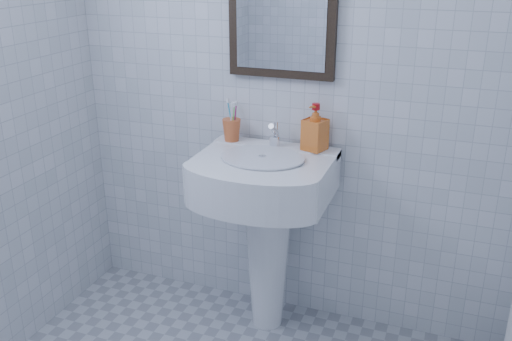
% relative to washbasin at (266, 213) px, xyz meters
% --- Properties ---
extents(wall_back, '(2.20, 0.02, 2.50)m').
position_rel_washbasin_xyz_m(wall_back, '(0.04, 0.21, 0.62)').
color(wall_back, silver).
rests_on(wall_back, ground).
extents(washbasin, '(0.61, 0.45, 0.94)m').
position_rel_washbasin_xyz_m(washbasin, '(0.00, 0.00, 0.00)').
color(washbasin, white).
rests_on(washbasin, ground).
extents(faucet, '(0.05, 0.11, 0.13)m').
position_rel_washbasin_xyz_m(faucet, '(0.00, 0.11, 0.35)').
color(faucet, silver).
rests_on(faucet, washbasin).
extents(toothbrush_cup, '(0.09, 0.09, 0.11)m').
position_rel_washbasin_xyz_m(toothbrush_cup, '(-0.22, 0.12, 0.35)').
color(toothbrush_cup, '#C15628').
rests_on(toothbrush_cup, washbasin).
extents(soap_dispenser, '(0.12, 0.13, 0.22)m').
position_rel_washbasin_xyz_m(soap_dispenser, '(0.19, 0.13, 0.41)').
color(soap_dispenser, '#BB3D12').
rests_on(soap_dispenser, washbasin).
extents(wall_mirror, '(0.50, 0.04, 0.62)m').
position_rel_washbasin_xyz_m(wall_mirror, '(0.00, 0.19, 0.92)').
color(wall_mirror, black).
rests_on(wall_mirror, wall_back).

